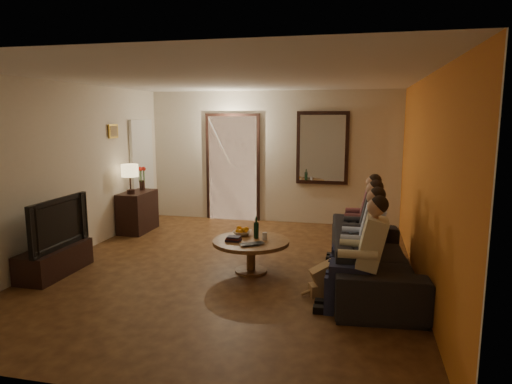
% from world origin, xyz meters
% --- Properties ---
extents(floor, '(5.00, 6.00, 0.01)m').
position_xyz_m(floor, '(0.00, 0.00, 0.00)').
color(floor, '#3E2110').
rests_on(floor, ground).
extents(ceiling, '(5.00, 6.00, 0.01)m').
position_xyz_m(ceiling, '(0.00, 0.00, 2.60)').
color(ceiling, white).
rests_on(ceiling, back_wall).
extents(back_wall, '(5.00, 0.02, 2.60)m').
position_xyz_m(back_wall, '(0.00, 3.00, 1.30)').
color(back_wall, beige).
rests_on(back_wall, floor).
extents(front_wall, '(5.00, 0.02, 2.60)m').
position_xyz_m(front_wall, '(0.00, -3.00, 1.30)').
color(front_wall, beige).
rests_on(front_wall, floor).
extents(left_wall, '(0.02, 6.00, 2.60)m').
position_xyz_m(left_wall, '(-2.50, 0.00, 1.30)').
color(left_wall, beige).
rests_on(left_wall, floor).
extents(right_wall, '(0.02, 6.00, 2.60)m').
position_xyz_m(right_wall, '(2.50, 0.00, 1.30)').
color(right_wall, beige).
rests_on(right_wall, floor).
extents(orange_accent, '(0.01, 6.00, 2.60)m').
position_xyz_m(orange_accent, '(2.49, 0.00, 1.30)').
color(orange_accent, orange).
rests_on(orange_accent, right_wall).
extents(kitchen_doorway, '(1.00, 0.06, 2.10)m').
position_xyz_m(kitchen_doorway, '(-0.80, 2.98, 1.05)').
color(kitchen_doorway, '#FFE0A5').
rests_on(kitchen_doorway, floor).
extents(door_trim, '(1.12, 0.04, 2.22)m').
position_xyz_m(door_trim, '(-0.80, 2.97, 1.05)').
color(door_trim, black).
rests_on(door_trim, floor).
extents(fridge_glimpse, '(0.45, 0.03, 1.70)m').
position_xyz_m(fridge_glimpse, '(-0.55, 2.98, 0.90)').
color(fridge_glimpse, silver).
rests_on(fridge_glimpse, floor).
extents(mirror_frame, '(1.00, 0.05, 1.40)m').
position_xyz_m(mirror_frame, '(1.00, 2.96, 1.50)').
color(mirror_frame, black).
rests_on(mirror_frame, back_wall).
extents(mirror_glass, '(0.86, 0.02, 1.26)m').
position_xyz_m(mirror_glass, '(1.00, 2.93, 1.50)').
color(mirror_glass, white).
rests_on(mirror_glass, back_wall).
extents(white_door, '(0.06, 0.85, 2.04)m').
position_xyz_m(white_door, '(-2.46, 2.30, 1.02)').
color(white_door, white).
rests_on(white_door, floor).
extents(framed_art, '(0.03, 0.28, 0.24)m').
position_xyz_m(framed_art, '(-2.47, 1.30, 1.85)').
color(framed_art, '#B28C33').
rests_on(framed_art, left_wall).
extents(art_canvas, '(0.01, 0.22, 0.18)m').
position_xyz_m(art_canvas, '(-2.46, 1.30, 1.85)').
color(art_canvas, brown).
rests_on(art_canvas, left_wall).
extents(dresser, '(0.45, 0.83, 0.74)m').
position_xyz_m(dresser, '(-2.25, 1.63, 0.37)').
color(dresser, black).
rests_on(dresser, floor).
extents(table_lamp, '(0.30, 0.30, 0.54)m').
position_xyz_m(table_lamp, '(-2.25, 1.41, 1.01)').
color(table_lamp, beige).
rests_on(table_lamp, dresser).
extents(flower_vase, '(0.14, 0.14, 0.44)m').
position_xyz_m(flower_vase, '(-2.25, 1.85, 0.96)').
color(flower_vase, red).
rests_on(flower_vase, dresser).
extents(tv_stand, '(0.45, 1.11, 0.37)m').
position_xyz_m(tv_stand, '(-2.25, -0.74, 0.19)').
color(tv_stand, black).
rests_on(tv_stand, floor).
extents(tv, '(1.17, 0.15, 0.67)m').
position_xyz_m(tv, '(-2.25, -0.74, 0.71)').
color(tv, black).
rests_on(tv, tv_stand).
extents(sofa, '(2.52, 1.15, 0.72)m').
position_xyz_m(sofa, '(1.91, -0.20, 0.36)').
color(sofa, black).
rests_on(sofa, floor).
extents(person_a, '(0.60, 0.40, 1.20)m').
position_xyz_m(person_a, '(1.81, -1.10, 0.60)').
color(person_a, tan).
rests_on(person_a, sofa).
extents(person_b, '(0.60, 0.40, 1.20)m').
position_xyz_m(person_b, '(1.81, -0.50, 0.60)').
color(person_b, tan).
rests_on(person_b, sofa).
extents(person_c, '(0.60, 0.40, 1.20)m').
position_xyz_m(person_c, '(1.81, 0.10, 0.60)').
color(person_c, tan).
rests_on(person_c, sofa).
extents(person_d, '(0.60, 0.40, 1.20)m').
position_xyz_m(person_d, '(1.81, 0.70, 0.60)').
color(person_d, tan).
rests_on(person_d, sofa).
extents(dog, '(0.61, 0.44, 0.56)m').
position_xyz_m(dog, '(1.43, -0.65, 0.28)').
color(dog, '#986A46').
rests_on(dog, floor).
extents(coffee_table, '(1.20, 1.20, 0.45)m').
position_xyz_m(coffee_table, '(0.31, -0.07, 0.23)').
color(coffee_table, brown).
rests_on(coffee_table, floor).
extents(bowl, '(0.26, 0.26, 0.06)m').
position_xyz_m(bowl, '(0.13, 0.15, 0.48)').
color(bowl, white).
rests_on(bowl, coffee_table).
extents(oranges, '(0.20, 0.20, 0.08)m').
position_xyz_m(oranges, '(0.13, 0.15, 0.55)').
color(oranges, orange).
rests_on(oranges, bowl).
extents(wine_bottle, '(0.07, 0.07, 0.31)m').
position_xyz_m(wine_bottle, '(0.36, 0.03, 0.60)').
color(wine_bottle, black).
rests_on(wine_bottle, coffee_table).
extents(wine_glass, '(0.06, 0.06, 0.10)m').
position_xyz_m(wine_glass, '(0.49, -0.02, 0.50)').
color(wine_glass, silver).
rests_on(wine_glass, coffee_table).
extents(book_stack, '(0.20, 0.15, 0.07)m').
position_xyz_m(book_stack, '(0.09, -0.17, 0.48)').
color(book_stack, black).
rests_on(book_stack, coffee_table).
extents(laptop, '(0.39, 0.37, 0.03)m').
position_xyz_m(laptop, '(0.41, -0.35, 0.46)').
color(laptop, black).
rests_on(laptop, coffee_table).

